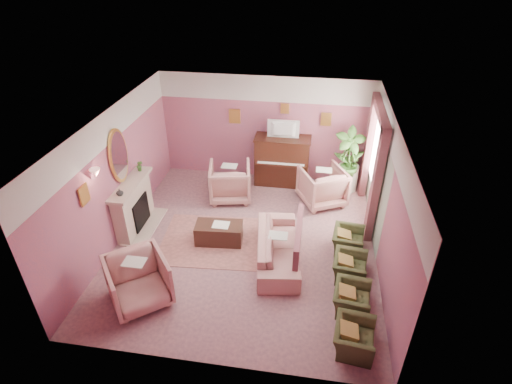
# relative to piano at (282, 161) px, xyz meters

# --- Properties ---
(floor) EXTENTS (5.50, 6.00, 0.01)m
(floor) POSITION_rel_piano_xyz_m (-0.50, -2.68, -0.65)
(floor) COLOR #8D6066
(floor) RESTS_ON ground
(ceiling) EXTENTS (5.50, 6.00, 0.01)m
(ceiling) POSITION_rel_piano_xyz_m (-0.50, -2.68, 2.15)
(ceiling) COLOR silver
(ceiling) RESTS_ON wall_back
(wall_back) EXTENTS (5.50, 0.02, 2.80)m
(wall_back) POSITION_rel_piano_xyz_m (-0.50, 0.32, 0.75)
(wall_back) COLOR #7E4C72
(wall_back) RESTS_ON floor
(wall_front) EXTENTS (5.50, 0.02, 2.80)m
(wall_front) POSITION_rel_piano_xyz_m (-0.50, -5.68, 0.75)
(wall_front) COLOR #7E4C72
(wall_front) RESTS_ON floor
(wall_left) EXTENTS (0.02, 6.00, 2.80)m
(wall_left) POSITION_rel_piano_xyz_m (-3.25, -2.68, 0.75)
(wall_left) COLOR #7E4C72
(wall_left) RESTS_ON floor
(wall_right) EXTENTS (0.02, 6.00, 2.80)m
(wall_right) POSITION_rel_piano_xyz_m (2.25, -2.68, 0.75)
(wall_right) COLOR #7E4C72
(wall_right) RESTS_ON floor
(picture_rail_band) EXTENTS (5.50, 0.01, 0.65)m
(picture_rail_band) POSITION_rel_piano_xyz_m (-0.50, 0.31, 1.82)
(picture_rail_band) COLOR silver
(picture_rail_band) RESTS_ON wall_back
(stripe_panel) EXTENTS (0.01, 3.00, 2.15)m
(stripe_panel) POSITION_rel_piano_xyz_m (2.23, -1.38, 0.42)
(stripe_panel) COLOR #A3B19A
(stripe_panel) RESTS_ON wall_right
(fireplace_surround) EXTENTS (0.30, 1.40, 1.10)m
(fireplace_surround) POSITION_rel_piano_xyz_m (-3.09, -2.48, -0.10)
(fireplace_surround) COLOR #C1A995
(fireplace_surround) RESTS_ON floor
(fireplace_inset) EXTENTS (0.18, 0.72, 0.68)m
(fireplace_inset) POSITION_rel_piano_xyz_m (-2.99, -2.48, -0.25)
(fireplace_inset) COLOR black
(fireplace_inset) RESTS_ON floor
(fire_ember) EXTENTS (0.06, 0.54, 0.10)m
(fire_ember) POSITION_rel_piano_xyz_m (-2.95, -2.48, -0.43)
(fire_ember) COLOR #F65C22
(fire_ember) RESTS_ON floor
(mantel_shelf) EXTENTS (0.40, 1.55, 0.07)m
(mantel_shelf) POSITION_rel_piano_xyz_m (-3.06, -2.48, 0.47)
(mantel_shelf) COLOR #C1A995
(mantel_shelf) RESTS_ON fireplace_surround
(hearth) EXTENTS (0.55, 1.50, 0.02)m
(hearth) POSITION_rel_piano_xyz_m (-2.89, -2.48, -0.64)
(hearth) COLOR #C1A995
(hearth) RESTS_ON floor
(mirror_frame) EXTENTS (0.04, 0.72, 1.20)m
(mirror_frame) POSITION_rel_piano_xyz_m (-3.20, -2.48, 1.15)
(mirror_frame) COLOR gold
(mirror_frame) RESTS_ON wall_left
(mirror_glass) EXTENTS (0.01, 0.60, 1.06)m
(mirror_glass) POSITION_rel_piano_xyz_m (-3.17, -2.48, 1.15)
(mirror_glass) COLOR white
(mirror_glass) RESTS_ON wall_left
(sconce_shade) EXTENTS (0.20, 0.20, 0.16)m
(sconce_shade) POSITION_rel_piano_xyz_m (-3.12, -3.53, 1.33)
(sconce_shade) COLOR #EB988B
(sconce_shade) RESTS_ON wall_left
(piano) EXTENTS (1.40, 0.60, 1.30)m
(piano) POSITION_rel_piano_xyz_m (0.00, 0.00, 0.00)
(piano) COLOR black
(piano) RESTS_ON floor
(piano_keyshelf) EXTENTS (1.30, 0.12, 0.06)m
(piano_keyshelf) POSITION_rel_piano_xyz_m (-0.00, -0.35, 0.07)
(piano_keyshelf) COLOR black
(piano_keyshelf) RESTS_ON piano
(piano_keys) EXTENTS (1.20, 0.08, 0.02)m
(piano_keys) POSITION_rel_piano_xyz_m (0.00, -0.35, 0.11)
(piano_keys) COLOR white
(piano_keys) RESTS_ON piano
(piano_top) EXTENTS (1.45, 0.65, 0.04)m
(piano_top) POSITION_rel_piano_xyz_m (0.00, 0.00, 0.66)
(piano_top) COLOR black
(piano_top) RESTS_ON piano
(television) EXTENTS (0.80, 0.12, 0.48)m
(television) POSITION_rel_piano_xyz_m (0.00, -0.05, 0.95)
(television) COLOR black
(television) RESTS_ON piano
(print_back_left) EXTENTS (0.30, 0.03, 0.38)m
(print_back_left) POSITION_rel_piano_xyz_m (-1.30, 0.28, 1.07)
(print_back_left) COLOR gold
(print_back_left) RESTS_ON wall_back
(print_back_right) EXTENTS (0.26, 0.03, 0.34)m
(print_back_right) POSITION_rel_piano_xyz_m (1.05, 0.28, 1.13)
(print_back_right) COLOR gold
(print_back_right) RESTS_ON wall_back
(print_back_mid) EXTENTS (0.22, 0.03, 0.26)m
(print_back_mid) POSITION_rel_piano_xyz_m (0.00, 0.28, 1.35)
(print_back_mid) COLOR gold
(print_back_mid) RESTS_ON wall_back
(print_left_wall) EXTENTS (0.03, 0.28, 0.36)m
(print_left_wall) POSITION_rel_piano_xyz_m (-3.21, -3.88, 1.07)
(print_left_wall) COLOR gold
(print_left_wall) RESTS_ON wall_left
(window_blind) EXTENTS (0.03, 1.40, 1.80)m
(window_blind) POSITION_rel_piano_xyz_m (2.20, -1.13, 1.05)
(window_blind) COLOR silver
(window_blind) RESTS_ON wall_right
(curtain_left) EXTENTS (0.16, 0.34, 2.60)m
(curtain_left) POSITION_rel_piano_xyz_m (2.12, -2.05, 0.65)
(curtain_left) COLOR brown
(curtain_left) RESTS_ON floor
(curtain_right) EXTENTS (0.16, 0.34, 2.60)m
(curtain_right) POSITION_rel_piano_xyz_m (2.12, -0.21, 0.65)
(curtain_right) COLOR brown
(curtain_right) RESTS_ON floor
(pelmet) EXTENTS (0.16, 2.20, 0.16)m
(pelmet) POSITION_rel_piano_xyz_m (2.12, -1.13, 1.91)
(pelmet) COLOR brown
(pelmet) RESTS_ON wall_right
(mantel_plant) EXTENTS (0.16, 0.16, 0.28)m
(mantel_plant) POSITION_rel_piano_xyz_m (-3.05, -1.93, 0.64)
(mantel_plant) COLOR #376A26
(mantel_plant) RESTS_ON mantel_shelf
(mantel_vase) EXTENTS (0.16, 0.16, 0.16)m
(mantel_vase) POSITION_rel_piano_xyz_m (-3.05, -2.98, 0.58)
(mantel_vase) COLOR silver
(mantel_vase) RESTS_ON mantel_shelf
(area_rug) EXTENTS (2.62, 1.98, 0.01)m
(area_rug) POSITION_rel_piano_xyz_m (-1.08, -2.72, -0.64)
(area_rug) COLOR #A16058
(area_rug) RESTS_ON floor
(coffee_table) EXTENTS (1.04, 0.58, 0.45)m
(coffee_table) POSITION_rel_piano_xyz_m (-1.08, -2.73, -0.43)
(coffee_table) COLOR #3A2118
(coffee_table) RESTS_ON floor
(table_paper) EXTENTS (0.35, 0.28, 0.01)m
(table_paper) POSITION_rel_piano_xyz_m (-1.03, -2.73, -0.20)
(table_paper) COLOR white
(table_paper) RESTS_ON coffee_table
(sofa) EXTENTS (0.70, 2.09, 0.84)m
(sofa) POSITION_rel_piano_xyz_m (0.23, -3.09, -0.23)
(sofa) COLOR tan
(sofa) RESTS_ON floor
(sofa_throw) EXTENTS (0.11, 1.58, 0.58)m
(sofa_throw) POSITION_rel_piano_xyz_m (0.63, -3.09, -0.05)
(sofa_throw) COLOR brown
(sofa_throw) RESTS_ON sofa
(floral_armchair_left) EXTENTS (0.99, 0.99, 1.03)m
(floral_armchair_left) POSITION_rel_piano_xyz_m (-1.21, -0.96, -0.13)
(floral_armchair_left) COLOR tan
(floral_armchair_left) RESTS_ON floor
(floral_armchair_right) EXTENTS (0.99, 0.99, 1.03)m
(floral_armchair_right) POSITION_rel_piano_xyz_m (1.09, -0.81, -0.13)
(floral_armchair_right) COLOR tan
(floral_armchair_right) RESTS_ON floor
(floral_armchair_front) EXTENTS (0.99, 0.99, 1.03)m
(floral_armchair_front) POSITION_rel_piano_xyz_m (-2.09, -4.60, -0.13)
(floral_armchair_front) COLOR tan
(floral_armchair_front) RESTS_ON floor
(olive_chair_a) EXTENTS (0.51, 0.73, 0.63)m
(olive_chair_a) POSITION_rel_piano_xyz_m (1.66, -5.04, -0.34)
(olive_chair_a) COLOR #3E4524
(olive_chair_a) RESTS_ON floor
(olive_chair_b) EXTENTS (0.51, 0.73, 0.63)m
(olive_chair_b) POSITION_rel_piano_xyz_m (1.66, -4.22, -0.34)
(olive_chair_b) COLOR #3E4524
(olive_chair_b) RESTS_ON floor
(olive_chair_c) EXTENTS (0.51, 0.73, 0.63)m
(olive_chair_c) POSITION_rel_piano_xyz_m (1.66, -3.40, -0.34)
(olive_chair_c) COLOR #3E4524
(olive_chair_c) RESTS_ON floor
(olive_chair_d) EXTENTS (0.51, 0.73, 0.63)m
(olive_chair_d) POSITION_rel_piano_xyz_m (1.66, -2.58, -0.34)
(olive_chair_d) COLOR #3E4524
(olive_chair_d) RESTS_ON floor
(side_table) EXTENTS (0.52, 0.52, 0.70)m
(side_table) POSITION_rel_piano_xyz_m (1.74, -0.07, -0.30)
(side_table) COLOR silver
(side_table) RESTS_ON floor
(side_plant_big) EXTENTS (0.30, 0.30, 0.34)m
(side_plant_big) POSITION_rel_piano_xyz_m (1.74, -0.07, 0.22)
(side_plant_big) COLOR #376A26
(side_plant_big) RESTS_ON side_table
(side_plant_small) EXTENTS (0.16, 0.16, 0.28)m
(side_plant_small) POSITION_rel_piano_xyz_m (1.86, -0.17, 0.19)
(side_plant_small) COLOR #376A26
(side_plant_small) RESTS_ON side_table
(palm_pot) EXTENTS (0.34, 0.34, 0.34)m
(palm_pot) POSITION_rel_piano_xyz_m (1.68, -0.21, -0.48)
(palm_pot) COLOR #B26D44
(palm_pot) RESTS_ON floor
(palm_plant) EXTENTS (0.76, 0.76, 1.44)m
(palm_plant) POSITION_rel_piano_xyz_m (1.68, -0.21, 0.41)
(palm_plant) COLOR #376A26
(palm_plant) RESTS_ON palm_pot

